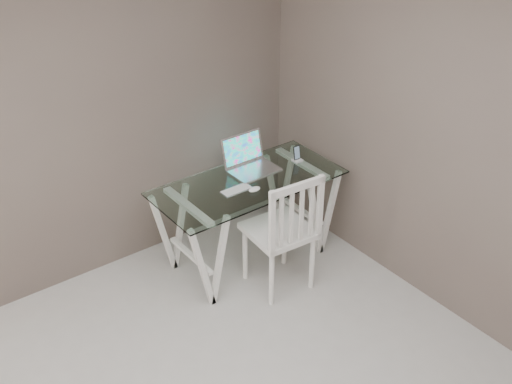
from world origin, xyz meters
The scene contains 7 objects.
room centered at (-0.06, 0.02, 1.72)m, with size 4.50×4.52×2.71m.
desk centered at (1.17, 1.60, 0.38)m, with size 1.50×0.70×0.75m.
chair centered at (1.17, 1.13, 0.56)m, with size 0.50×0.50×1.01m.
laptop centered at (1.31, 1.77, 0.81)m, with size 0.38×0.33×0.27m.
keyboard centered at (1.02, 1.55, 0.75)m, with size 0.25×0.11×0.01m, color silver.
mouse centered at (1.13, 1.46, 0.76)m, with size 0.10×0.06×0.03m, color white.
phone_dock centered at (1.70, 1.64, 0.78)m, with size 0.07×0.07×0.13m.
Camera 1 is at (-1.38, -1.89, 3.23)m, focal length 45.00 mm.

